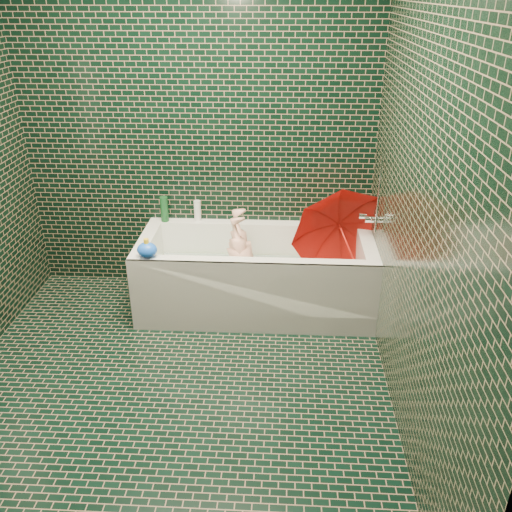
# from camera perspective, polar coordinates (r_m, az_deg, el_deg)

# --- Properties ---
(floor) EXTENTS (2.80, 2.80, 0.00)m
(floor) POSITION_cam_1_polar(r_m,az_deg,el_deg) (3.38, -8.86, -14.06)
(floor) COLOR black
(floor) RESTS_ON ground
(wall_back) EXTENTS (2.80, 0.00, 2.80)m
(wall_back) POSITION_cam_1_polar(r_m,az_deg,el_deg) (4.06, -6.20, 13.10)
(wall_back) COLOR black
(wall_back) RESTS_ON floor
(wall_front) EXTENTS (2.80, 0.00, 2.80)m
(wall_front) POSITION_cam_1_polar(r_m,az_deg,el_deg) (1.58, -22.15, -11.82)
(wall_front) COLOR black
(wall_front) RESTS_ON floor
(wall_right) EXTENTS (0.00, 2.80, 2.80)m
(wall_right) POSITION_cam_1_polar(r_m,az_deg,el_deg) (2.75, 16.86, 5.57)
(wall_right) COLOR black
(wall_right) RESTS_ON floor
(bathtub) EXTENTS (1.70, 0.75, 0.55)m
(bathtub) POSITION_cam_1_polar(r_m,az_deg,el_deg) (4.03, 0.00, -2.77)
(bathtub) COLOR white
(bathtub) RESTS_ON floor
(bath_mat) EXTENTS (1.35, 0.47, 0.01)m
(bath_mat) POSITION_cam_1_polar(r_m,az_deg,el_deg) (4.07, 0.02, -3.33)
(bath_mat) COLOR green
(bath_mat) RESTS_ON bathtub
(water) EXTENTS (1.48, 0.53, 0.00)m
(water) POSITION_cam_1_polar(r_m,az_deg,el_deg) (4.00, 0.02, -1.54)
(water) COLOR silver
(water) RESTS_ON bathtub
(faucet) EXTENTS (0.18, 0.19, 0.55)m
(faucet) POSITION_cam_1_polar(r_m,az_deg,el_deg) (3.84, 12.27, 4.36)
(faucet) COLOR silver
(faucet) RESTS_ON wall_right
(child) EXTENTS (0.92, 0.36, 0.33)m
(child) POSITION_cam_1_polar(r_m,az_deg,el_deg) (3.98, -1.07, -1.50)
(child) COLOR #F0AB96
(child) RESTS_ON bathtub
(umbrella) EXTENTS (1.03, 0.86, 1.00)m
(umbrella) POSITION_cam_1_polar(r_m,az_deg,el_deg) (3.88, 9.59, 1.19)
(umbrella) COLOR red
(umbrella) RESTS_ON bathtub
(soap_bottle_a) EXTENTS (0.10, 0.11, 0.26)m
(soap_bottle_a) POSITION_cam_1_polar(r_m,az_deg,el_deg) (4.21, 10.60, 3.21)
(soap_bottle_a) COLOR white
(soap_bottle_a) RESTS_ON bathtub
(soap_bottle_b) EXTENTS (0.12, 0.12, 0.20)m
(soap_bottle_b) POSITION_cam_1_polar(r_m,az_deg,el_deg) (4.19, 9.98, 3.16)
(soap_bottle_b) COLOR #421B67
(soap_bottle_b) RESTS_ON bathtub
(soap_bottle_c) EXTENTS (0.18, 0.18, 0.18)m
(soap_bottle_c) POSITION_cam_1_polar(r_m,az_deg,el_deg) (4.22, 9.02, 3.41)
(soap_bottle_c) COLOR #13441F
(soap_bottle_c) RESTS_ON bathtub
(bottle_right_tall) EXTENTS (0.07, 0.07, 0.20)m
(bottle_right_tall) POSITION_cam_1_polar(r_m,az_deg,el_deg) (4.15, 8.57, 4.49)
(bottle_right_tall) COLOR #13441F
(bottle_right_tall) RESTS_ON bathtub
(bottle_right_pump) EXTENTS (0.06, 0.06, 0.20)m
(bottle_right_pump) POSITION_cam_1_polar(r_m,az_deg,el_deg) (4.15, 10.39, 4.41)
(bottle_right_pump) COLOR silver
(bottle_right_pump) RESTS_ON bathtub
(bottle_left_tall) EXTENTS (0.08, 0.08, 0.20)m
(bottle_left_tall) POSITION_cam_1_polar(r_m,az_deg,el_deg) (4.24, -9.62, 4.89)
(bottle_left_tall) COLOR #13441F
(bottle_left_tall) RESTS_ON bathtub
(bottle_left_short) EXTENTS (0.06, 0.06, 0.16)m
(bottle_left_short) POSITION_cam_1_polar(r_m,az_deg,el_deg) (4.22, -6.18, 4.77)
(bottle_left_short) COLOR white
(bottle_left_short) RESTS_ON bathtub
(rubber_duck) EXTENTS (0.10, 0.07, 0.09)m
(rubber_duck) POSITION_cam_1_polar(r_m,az_deg,el_deg) (4.20, 9.16, 3.87)
(rubber_duck) COLOR yellow
(rubber_duck) RESTS_ON bathtub
(bath_toy) EXTENTS (0.17, 0.16, 0.13)m
(bath_toy) POSITION_cam_1_polar(r_m,az_deg,el_deg) (3.68, -11.40, 0.66)
(bath_toy) COLOR blue
(bath_toy) RESTS_ON bathtub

